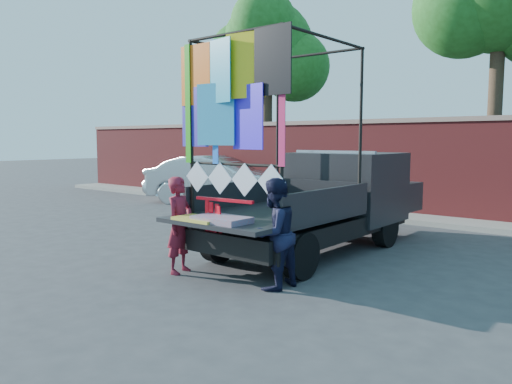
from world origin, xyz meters
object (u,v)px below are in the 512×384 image
Objects in this scene: woman at (180,225)px; man at (274,234)px; pickup_truck at (331,200)px; sedan at (218,180)px.

woman is 0.97× the size of man.
pickup_truck is 2.97m from man.
pickup_truck is 3.82× the size of woman.
sedan is at bearing 25.98° from woman.
sedan is at bearing -128.54° from man.
pickup_truck is at bearing -28.24° from woman.
pickup_truck is 1.22× the size of sedan.
sedan is (-6.12, 3.30, -0.13)m from pickup_truck.
sedan is 9.27m from man.
man is at bearing -74.12° from pickup_truck.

